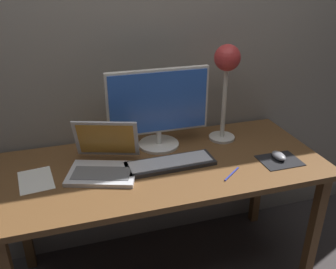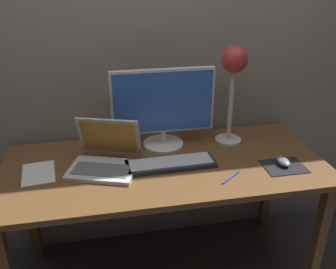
{
  "view_description": "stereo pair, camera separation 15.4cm",
  "coord_description": "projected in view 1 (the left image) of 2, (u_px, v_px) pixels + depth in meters",
  "views": [
    {
      "loc": [
        -0.43,
        -1.5,
        1.64
      ],
      "look_at": [
        0.01,
        -0.05,
        0.92
      ],
      "focal_mm": 38.56,
      "sensor_mm": 36.0,
      "label": 1
    },
    {
      "loc": [
        -0.28,
        -1.53,
        1.64
      ],
      "look_at": [
        0.01,
        -0.05,
        0.92
      ],
      "focal_mm": 38.56,
      "sensor_mm": 36.0,
      "label": 2
    }
  ],
  "objects": [
    {
      "name": "laptop",
      "position": [
        104.0,
        157.0,
        1.72
      ],
      "size": [
        0.39,
        0.37,
        0.23
      ],
      "color": "silver",
      "rests_on": "desk"
    },
    {
      "name": "desk",
      "position": [
        163.0,
        177.0,
        1.83
      ],
      "size": [
        1.6,
        0.7,
        0.74
      ],
      "color": "brown",
      "rests_on": "ground"
    },
    {
      "name": "back_wall",
      "position": [
        142.0,
        34.0,
        1.9
      ],
      "size": [
        4.8,
        0.06,
        2.6
      ],
      "primitive_type": "cube",
      "color": "gray",
      "rests_on": "ground"
    },
    {
      "name": "monitor",
      "position": [
        158.0,
        107.0,
        1.87
      ],
      "size": [
        0.54,
        0.22,
        0.43
      ],
      "color": "silver",
      "rests_on": "desk"
    },
    {
      "name": "paper_sheet_near_mouse",
      "position": [
        36.0,
        180.0,
        1.65
      ],
      "size": [
        0.17,
        0.23,
        0.0
      ],
      "primitive_type": "cube",
      "rotation": [
        0.0,
        0.0,
        0.12
      ],
      "color": "white",
      "rests_on": "desk"
    },
    {
      "name": "mouse",
      "position": [
        279.0,
        156.0,
        1.82
      ],
      "size": [
        0.06,
        0.1,
        0.03
      ],
      "primitive_type": "ellipsoid",
      "color": "slate",
      "rests_on": "mousepad"
    },
    {
      "name": "mousepad",
      "position": [
        280.0,
        160.0,
        1.81
      ],
      "size": [
        0.2,
        0.16,
        0.0
      ],
      "primitive_type": "cube",
      "color": "black",
      "rests_on": "desk"
    },
    {
      "name": "keyboard_main",
      "position": [
        170.0,
        163.0,
        1.77
      ],
      "size": [
        0.44,
        0.15,
        0.03
      ],
      "color": "#28282B",
      "rests_on": "desk"
    },
    {
      "name": "pen",
      "position": [
        232.0,
        174.0,
        1.69
      ],
      "size": [
        0.12,
        0.09,
        0.01
      ],
      "primitive_type": "cylinder",
      "rotation": [
        0.0,
        1.57,
        0.67
      ],
      "color": "#2633A5",
      "rests_on": "desk"
    },
    {
      "name": "desk_lamp",
      "position": [
        227.0,
        70.0,
        1.87
      ],
      "size": [
        0.14,
        0.14,
        0.53
      ],
      "color": "beige",
      "rests_on": "desk"
    }
  ]
}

